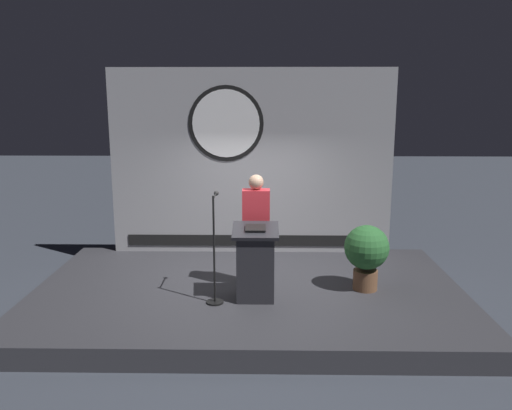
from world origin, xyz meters
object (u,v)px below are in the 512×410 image
at_px(speaker_person, 256,231).
at_px(potted_plant, 366,251).
at_px(microphone_stand, 215,264).
at_px(podium, 256,264).

bearing_deg(speaker_person, potted_plant, -2.40).
xyz_separation_m(speaker_person, microphone_stand, (-0.56, -0.57, -0.33)).
distance_m(speaker_person, microphone_stand, 0.87).
xyz_separation_m(microphone_stand, potted_plant, (2.19, 0.50, 0.04)).
xyz_separation_m(podium, microphone_stand, (-0.56, -0.09, 0.02)).
bearing_deg(podium, potted_plant, 14.23).
height_order(podium, microphone_stand, microphone_stand).
height_order(podium, potted_plant, podium).
relative_size(podium, microphone_stand, 0.71).
relative_size(podium, speaker_person, 0.63).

